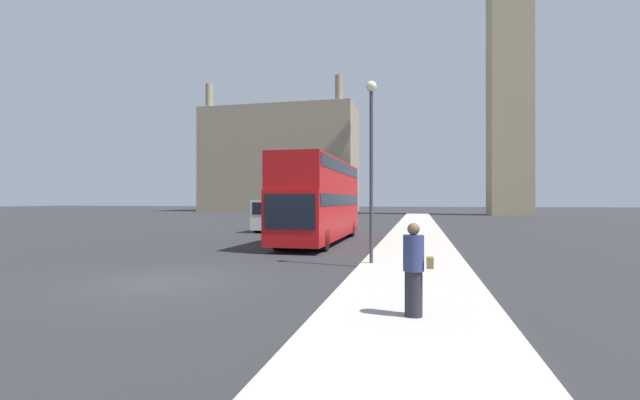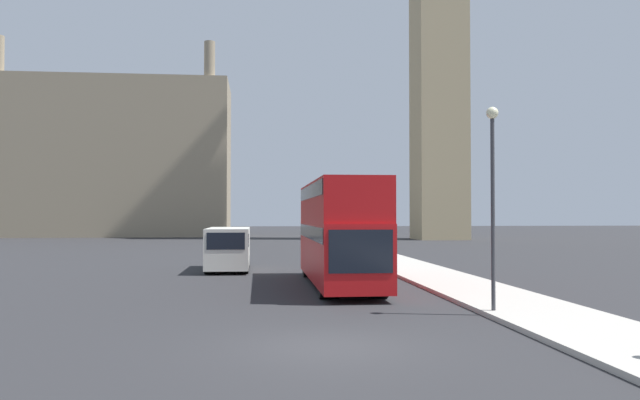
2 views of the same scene
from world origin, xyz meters
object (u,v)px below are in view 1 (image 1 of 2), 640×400
(white_van, at_px, (279,214))
(pedestrian, at_px, (414,270))
(red_double_decker_bus, at_px, (320,197))
(street_lamp, at_px, (371,144))

(white_van, xyz_separation_m, pedestrian, (9.98, -22.15, -0.24))
(red_double_decker_bus, relative_size, white_van, 1.90)
(pedestrian, bearing_deg, street_lamp, 102.83)
(white_van, height_order, street_lamp, street_lamp)
(white_van, bearing_deg, red_double_decker_bus, -57.53)
(street_lamp, bearing_deg, red_double_decker_bus, 114.10)
(pedestrian, bearing_deg, white_van, 114.24)
(pedestrian, height_order, street_lamp, street_lamp)
(red_double_decker_bus, bearing_deg, white_van, 122.47)
(white_van, xyz_separation_m, street_lamp, (8.52, -15.76, 2.87))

